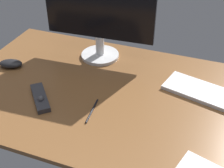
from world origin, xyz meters
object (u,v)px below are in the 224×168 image
computer_mouse (11,64)px  media_remote (40,98)px  keyboard (206,93)px  pen (92,111)px  monitor (99,10)px

computer_mouse → media_remote: bearing=-48.9°
media_remote → keyboard: bearing=72.2°
keyboard → pen: keyboard is taller
monitor → pen: bearing=-75.4°
monitor → keyboard: size_ratio=1.51×
monitor → pen: monitor is taller
computer_mouse → pen: bearing=-34.2°
media_remote → pen: 23.17cm
computer_mouse → media_remote: 32.12cm
media_remote → pen: bearing=50.7°
keyboard → media_remote: 70.10cm
keyboard → pen: (-41.11, -27.20, -0.46)cm
keyboard → pen: size_ratio=2.44×
media_remote → pen: media_remote is taller
computer_mouse → pen: 52.77cm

